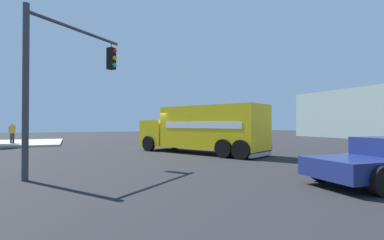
# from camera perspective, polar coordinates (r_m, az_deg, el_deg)

# --- Properties ---
(ground_plane) EXTENTS (100.00, 100.00, 0.00)m
(ground_plane) POSITION_cam_1_polar(r_m,az_deg,el_deg) (19.23, -4.19, -6.17)
(ground_plane) COLOR black
(sidewalk_corner_near) EXTENTS (10.11, 10.11, 0.14)m
(sidewalk_corner_near) POSITION_cam_1_polar(r_m,az_deg,el_deg) (30.71, -34.31, -3.90)
(sidewalk_corner_near) COLOR #9E998E
(sidewalk_corner_near) RESTS_ON ground
(delivery_truck) EXTENTS (8.71, 6.09, 2.87)m
(delivery_truck) POSITION_cam_1_polar(r_m,az_deg,el_deg) (17.38, 2.23, -1.78)
(delivery_truck) COLOR yellow
(delivery_truck) RESTS_ON ground
(traffic_light_primary) EXTENTS (2.85, 3.38, 5.66)m
(traffic_light_primary) POSITION_cam_1_polar(r_m,az_deg,el_deg) (11.39, -24.52, 9.08)
(traffic_light_primary) COLOR #38383D
(traffic_light_primary) RESTS_ON ground
(pedestrian_near_corner) EXTENTS (0.23, 0.53, 1.75)m
(pedestrian_near_corner) POSITION_cam_1_polar(r_m,az_deg,el_deg) (28.55, -32.53, -2.00)
(pedestrian_near_corner) COLOR black
(pedestrian_near_corner) RESTS_ON sidewalk_corner_near
(building_backdrop) EXTENTS (19.89, 6.00, 6.23)m
(building_backdrop) POSITION_cam_1_polar(r_m,az_deg,el_deg) (41.60, 32.83, 1.13)
(building_backdrop) COLOR gray
(building_backdrop) RESTS_ON ground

